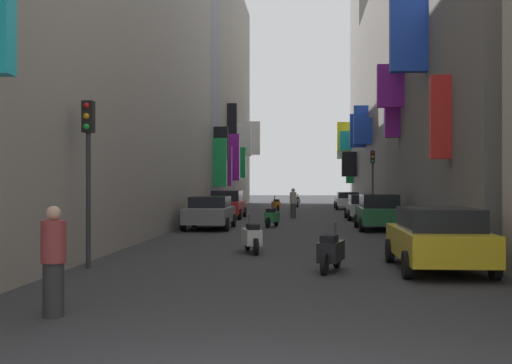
% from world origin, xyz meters
% --- Properties ---
extents(ground_plane, '(140.00, 140.00, 0.00)m').
position_xyz_m(ground_plane, '(0.00, 30.00, 0.00)').
color(ground_plane, '#2D2D30').
extents(building_left_mid_a, '(6.87, 4.76, 17.17)m').
position_xyz_m(building_left_mid_a, '(-7.98, 34.96, 8.55)').
color(building_left_mid_a, gray).
rests_on(building_left_mid_a, ground).
extents(building_left_mid_b, '(7.28, 22.66, 18.77)m').
position_xyz_m(building_left_mid_b, '(-7.99, 48.67, 9.37)').
color(building_left_mid_b, gray).
rests_on(building_left_mid_b, ground).
extents(building_right_mid_b, '(7.33, 19.73, 14.38)m').
position_xyz_m(building_right_mid_b, '(7.99, 20.86, 7.19)').
color(building_right_mid_b, slate).
rests_on(building_right_mid_b, ground).
extents(building_right_mid_c, '(7.21, 18.38, 14.91)m').
position_xyz_m(building_right_mid_c, '(7.99, 39.92, 7.45)').
color(building_right_mid_c, slate).
rests_on(building_right_mid_c, ground).
extents(building_right_far, '(7.37, 10.90, 19.84)m').
position_xyz_m(building_right_far, '(7.98, 54.56, 9.90)').
color(building_right_far, slate).
rests_on(building_right_far, ground).
extents(parked_car_white, '(1.95, 4.29, 1.31)m').
position_xyz_m(parked_car_white, '(3.81, 45.23, 0.71)').
color(parked_car_white, white).
rests_on(parked_car_white, ground).
extents(parked_car_red, '(1.95, 4.41, 1.58)m').
position_xyz_m(parked_car_red, '(-3.90, 31.74, 0.82)').
color(parked_car_red, '#B21E1E').
rests_on(parked_car_red, ground).
extents(parked_car_yellow, '(2.00, 4.37, 1.46)m').
position_xyz_m(parked_car_yellow, '(3.65, 9.89, 0.77)').
color(parked_car_yellow, gold).
rests_on(parked_car_yellow, ground).
extents(parked_car_grey, '(2.01, 4.07, 1.43)m').
position_xyz_m(parked_car_grey, '(-3.61, 23.05, 0.76)').
color(parked_car_grey, slate).
rests_on(parked_car_grey, ground).
extents(parked_car_green, '(1.87, 4.12, 1.54)m').
position_xyz_m(parked_car_green, '(3.73, 23.05, 0.80)').
color(parked_car_green, '#236638').
rests_on(parked_car_green, ground).
extents(parked_car_silver, '(1.86, 4.34, 1.37)m').
position_xyz_m(parked_car_silver, '(3.76, 31.00, 0.73)').
color(parked_car_silver, '#B7B7BC').
rests_on(parked_car_silver, ground).
extents(scooter_green, '(0.69, 1.79, 1.13)m').
position_xyz_m(scooter_green, '(-0.94, 24.50, 0.46)').
color(scooter_green, '#287F3D').
rests_on(scooter_green, ground).
extents(scooter_orange, '(0.70, 1.77, 1.13)m').
position_xyz_m(scooter_orange, '(-1.51, 41.20, 0.46)').
color(scooter_orange, orange).
rests_on(scooter_orange, ground).
extents(scooter_black, '(0.69, 1.80, 1.13)m').
position_xyz_m(scooter_black, '(1.17, 9.55, 0.46)').
color(scooter_black, black).
rests_on(scooter_black, ground).
extents(scooter_white, '(0.72, 1.92, 1.13)m').
position_xyz_m(scooter_white, '(-0.98, 13.45, 0.46)').
color(scooter_white, silver).
rests_on(scooter_white, ground).
extents(scooter_silver, '(0.50, 1.82, 1.13)m').
position_xyz_m(scooter_silver, '(-0.09, 48.80, 0.46)').
color(scooter_silver, '#ADADB2').
rests_on(scooter_silver, ground).
extents(pedestrian_crossing, '(0.53, 0.53, 1.72)m').
position_xyz_m(pedestrian_crossing, '(-0.12, 32.28, 0.86)').
color(pedestrian_crossing, '#3B3B3B').
rests_on(pedestrian_crossing, ground).
extents(pedestrian_near_left, '(0.47, 0.47, 1.69)m').
position_xyz_m(pedestrian_near_left, '(-3.25, 4.11, 0.84)').
color(pedestrian_near_left, '#2B2B2B').
rests_on(pedestrian_near_left, ground).
extents(traffic_light_near_corner, '(0.26, 0.34, 3.95)m').
position_xyz_m(traffic_light_near_corner, '(4.59, 34.10, 2.71)').
color(traffic_light_near_corner, '#2D2D2D').
rests_on(traffic_light_near_corner, ground).
extents(traffic_light_far_corner, '(0.26, 0.34, 3.99)m').
position_xyz_m(traffic_light_far_corner, '(-4.57, 9.64, 2.73)').
color(traffic_light_far_corner, '#2D2D2D').
rests_on(traffic_light_far_corner, ground).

